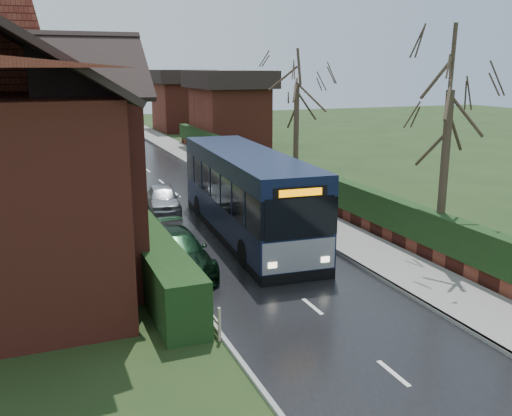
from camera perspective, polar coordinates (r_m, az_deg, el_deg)
name	(u,v)px	position (r m, az deg, el deg)	size (l,w,h in m)	color
ground	(284,283)	(18.48, 2.80, -7.54)	(140.00, 140.00, 0.00)	#2C401B
road	(198,212)	(27.46, -5.85, -0.39)	(6.00, 100.00, 0.02)	black
pavement	(279,203)	(28.85, 2.29, 0.49)	(2.50, 100.00, 0.14)	slate
kerb_right	(257,205)	(28.40, 0.07, 0.29)	(0.12, 100.00, 0.14)	gray
kerb_left	(134,217)	(26.81, -12.13, -0.89)	(0.12, 100.00, 0.10)	gray
front_hedge	(133,232)	(21.72, -12.17, -2.32)	(1.20, 16.00, 1.60)	black
picket_fence	(154,238)	(21.95, -10.19, -3.01)	(0.10, 16.00, 0.90)	tan
right_wall_hedge	(307,182)	(29.30, 5.08, 2.56)	(0.60, 50.00, 1.80)	maroon
bus	(247,195)	(23.10, -0.94, 1.31)	(3.32, 11.54, 3.46)	black
car_silver	(163,198)	(27.70, -9.31, 0.95)	(1.50, 3.73, 1.27)	silver
car_green	(176,252)	(19.56, -7.98, -4.35)	(1.88, 4.63, 1.34)	black
car_distant	(128,131)	(57.54, -12.66, 7.49)	(1.41, 4.05, 1.34)	black
bus_stop_sign	(295,185)	(24.49, 3.87, 2.29)	(0.14, 0.42, 2.79)	slate
tree_right_near	(452,77)	(20.41, 18.98, 12.26)	(3.98, 3.98, 8.60)	#362C20
tree_right_far	(297,78)	(33.47, 4.13, 12.83)	(4.26, 4.26, 8.23)	#3A2C22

